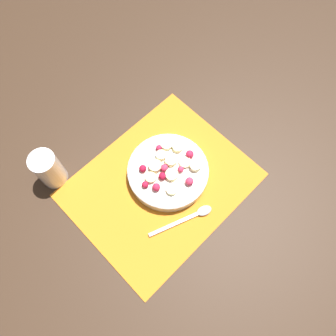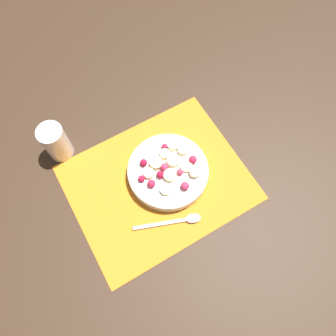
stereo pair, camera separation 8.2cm
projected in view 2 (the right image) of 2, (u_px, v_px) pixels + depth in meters
name	position (u px, v px, depth m)	size (l,w,h in m)	color
ground_plane	(158.00, 183.00, 0.86)	(3.00, 3.00, 0.00)	#382619
placemat	(158.00, 182.00, 0.86)	(0.45, 0.36, 0.01)	orange
fruit_bowl	(168.00, 171.00, 0.85)	(0.21, 0.21, 0.05)	silver
spoon	(180.00, 220.00, 0.81)	(0.17, 0.08, 0.01)	#B2B2B7
drinking_glass	(56.00, 142.00, 0.85)	(0.07, 0.07, 0.11)	white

